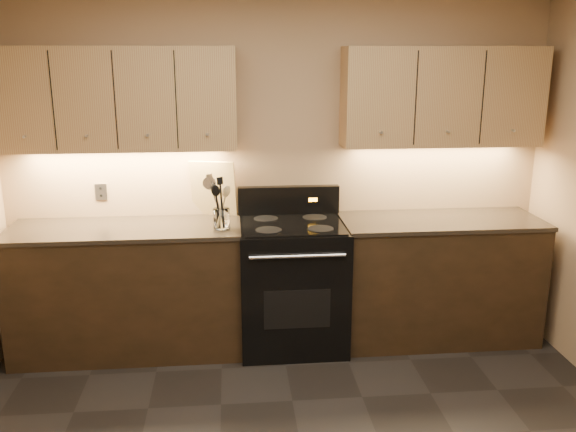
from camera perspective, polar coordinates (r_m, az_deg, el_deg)
The scene contains 14 objects.
wall_back at distance 4.56m, azimuth -1.00°, elevation 4.85°, with size 4.00×0.04×2.60m, color tan.
counter_left at distance 4.55m, azimuth -14.69°, elevation -6.64°, with size 1.62×0.62×0.93m.
counter_right at distance 4.74m, azimuth 13.80°, elevation -5.68°, with size 1.46×0.62×0.93m.
stove at distance 4.48m, azimuth 0.40°, elevation -6.25°, with size 0.76×0.68×1.14m.
upper_cab_left at distance 4.40m, azimuth -15.56°, elevation 10.51°, with size 1.60×0.30×0.70m, color tan.
upper_cab_right at distance 4.59m, azimuth 14.24°, elevation 10.77°, with size 1.44×0.30×0.70m, color tan.
outlet_plate at distance 4.67m, azimuth -17.10°, elevation 2.18°, with size 0.09×0.01×0.12m, color #B2B5BA.
utensil_crock at distance 4.22m, azimuth -6.24°, elevation -0.31°, with size 0.13×0.13×0.14m.
cutting_board at distance 4.53m, azimuth -7.01°, elevation 2.57°, with size 0.33×0.02×0.42m, color #D4B772.
wooden_spoon at distance 4.19m, azimuth -6.60°, elevation 0.88°, with size 0.06×0.06×0.28m, color #D4B772, non-canonical shape.
black_spoon at distance 4.22m, azimuth -6.41°, elevation 1.20°, with size 0.06×0.06×0.32m, color black, non-canonical shape.
black_turner at distance 4.16m, azimuth -6.12°, elevation 1.33°, with size 0.08×0.08×0.36m, color black, non-canonical shape.
steel_spatula at distance 4.19m, azimuth -5.95°, elevation 1.63°, with size 0.08×0.08×0.39m, color silver, non-canonical shape.
steel_skimmer at distance 4.18m, azimuth -6.00°, elevation 1.25°, with size 0.09×0.09×0.34m, color silver, non-canonical shape.
Camera 1 is at (-0.35, -2.47, 2.11)m, focal length 38.00 mm.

